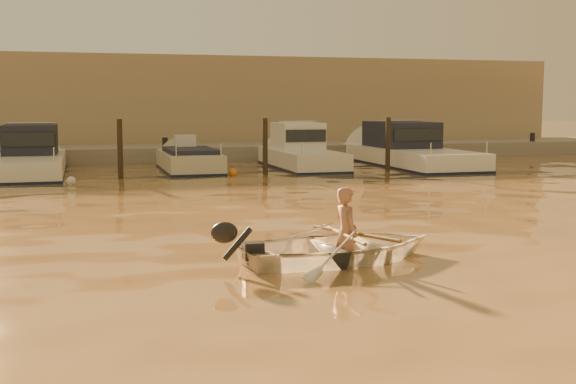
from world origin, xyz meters
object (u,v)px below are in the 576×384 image
object	(u,v)px
dinghy	(340,247)
moored_boat_2	(30,157)
moored_boat_5	(409,150)
moored_boat_3	(189,165)
person	(346,233)
waterfront_building	(109,106)
moored_boat_4	(302,152)

from	to	relation	value
dinghy	moored_boat_2	world-z (taller)	moored_boat_2
dinghy	moored_boat_5	distance (m)	18.60
dinghy	moored_boat_3	distance (m)	16.26
moored_boat_5	moored_boat_3	bearing A→B (deg)	180.00
person	moored_boat_5	world-z (taller)	moored_boat_5
dinghy	moored_boat_5	size ratio (longest dim) A/B	0.36
moored_boat_3	moored_boat_5	size ratio (longest dim) A/B	0.62
moored_boat_2	moored_boat_3	bearing A→B (deg)	0.00
moored_boat_5	waterfront_building	size ratio (longest dim) A/B	0.20
moored_boat_4	waterfront_building	xyz separation A→B (m)	(-6.84, 11.00, 1.77)
moored_boat_2	moored_boat_4	world-z (taller)	same
moored_boat_2	moored_boat_5	world-z (taller)	same
dinghy	moored_boat_2	size ratio (longest dim) A/B	0.43
moored_boat_5	waterfront_building	bearing A→B (deg)	136.12
person	waterfront_building	world-z (taller)	waterfront_building
person	moored_boat_5	xyz separation A→B (m)	(8.91, 16.25, 0.19)
dinghy	waterfront_building	xyz separation A→B (m)	(-2.43, 27.26, 2.18)
moored_boat_5	waterfront_building	xyz separation A→B (m)	(-11.44, 11.00, 1.77)
moored_boat_3	dinghy	bearing A→B (deg)	-89.95
moored_boat_2	waterfront_building	size ratio (longest dim) A/B	0.17
moored_boat_4	waterfront_building	world-z (taller)	waterfront_building
person	waterfront_building	distance (m)	27.44
dinghy	moored_boat_2	bearing A→B (deg)	11.97
dinghy	person	size ratio (longest dim) A/B	2.22
waterfront_building	dinghy	bearing A→B (deg)	-84.90
waterfront_building	moored_boat_3	bearing A→B (deg)	-77.58
moored_boat_4	moored_boat_5	xyz separation A→B (m)	(4.60, 0.00, 0.00)
moored_boat_5	waterfront_building	distance (m)	15.97
moored_boat_2	waterfront_building	bearing A→B (deg)	73.88
dinghy	person	bearing A→B (deg)	-90.00
moored_boat_3	moored_boat_4	bearing A→B (deg)	0.00
moored_boat_2	moored_boat_3	xyz separation A→B (m)	(5.60, 0.00, -0.40)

